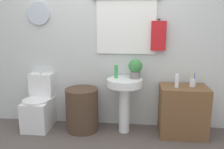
{
  "coord_description": "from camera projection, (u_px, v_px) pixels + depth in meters",
  "views": [
    {
      "loc": [
        0.4,
        -2.26,
        1.53
      ],
      "look_at": [
        0.08,
        0.8,
        0.83
      ],
      "focal_mm": 38.08,
      "sensor_mm": 36.0,
      "label": 1
    }
  ],
  "objects": [
    {
      "name": "lotion_bottle",
      "position": [
        177.0,
        81.0,
        3.09
      ],
      "size": [
        0.05,
        0.05,
        0.17
      ],
      "primitive_type": "cylinder",
      "color": "white",
      "rests_on": "wooden_cabinet"
    },
    {
      "name": "soap_bottle",
      "position": [
        116.0,
        72.0,
        3.24
      ],
      "size": [
        0.05,
        0.05,
        0.18
      ],
      "primitive_type": "cylinder",
      "color": "green",
      "rests_on": "pedestal_sink"
    },
    {
      "name": "back_wall",
      "position": [
        109.0,
        37.0,
        3.4
      ],
      "size": [
        4.4,
        0.18,
        2.6
      ],
      "color": "silver",
      "rests_on": "ground_plane"
    },
    {
      "name": "pedestal_sink",
      "position": [
        124.0,
        93.0,
        3.25
      ],
      "size": [
        0.48,
        0.48,
        0.76
      ],
      "color": "white",
      "rests_on": "ground_plane"
    },
    {
      "name": "laundry_hamper",
      "position": [
        82.0,
        109.0,
        3.36
      ],
      "size": [
        0.46,
        0.46,
        0.61
      ],
      "primitive_type": "cylinder",
      "color": "#4C3828",
      "rests_on": "ground_plane"
    },
    {
      "name": "toothbrush_cup",
      "position": [
        193.0,
        83.0,
        3.14
      ],
      "size": [
        0.08,
        0.08,
        0.19
      ],
      "color": "silver",
      "rests_on": "wooden_cabinet"
    },
    {
      "name": "toilet",
      "position": [
        39.0,
        107.0,
        3.46
      ],
      "size": [
        0.38,
        0.51,
        0.79
      ],
      "color": "white",
      "rests_on": "ground_plane"
    },
    {
      "name": "wooden_cabinet",
      "position": [
        183.0,
        111.0,
        3.22
      ],
      "size": [
        0.62,
        0.44,
        0.68
      ],
      "primitive_type": "cube",
      "color": "brown",
      "rests_on": "ground_plane"
    },
    {
      "name": "faucet",
      "position": [
        125.0,
        74.0,
        3.31
      ],
      "size": [
        0.03,
        0.03,
        0.1
      ],
      "primitive_type": "cylinder",
      "color": "silver",
      "rests_on": "pedestal_sink"
    },
    {
      "name": "potted_plant",
      "position": [
        135.0,
        68.0,
        3.22
      ],
      "size": [
        0.19,
        0.19,
        0.26
      ],
      "color": "slate",
      "rests_on": "pedestal_sink"
    }
  ]
}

